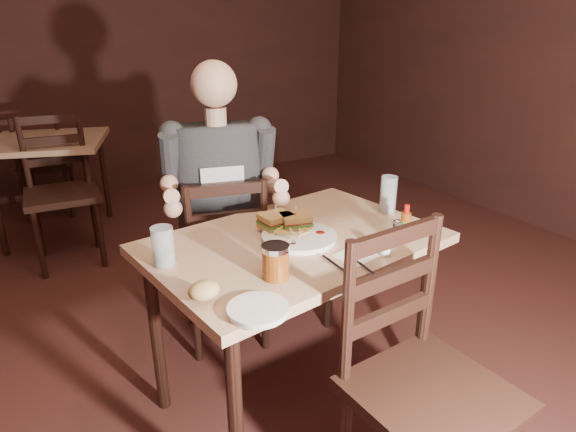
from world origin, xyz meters
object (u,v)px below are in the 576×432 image
main_table (294,259)px  glass_right (388,194)px  chair_far (223,258)px  diner (220,168)px  hot_sauce (406,219)px  bg_chair_near (62,194)px  side_plate (258,311)px  chair_near (433,395)px  bg_table (48,151)px  dinner_plate (299,238)px  bg_chair_far (46,165)px  glass_left (163,246)px  syrup_dispenser (276,262)px

main_table → glass_right: 0.55m
chair_far → diner: diner is taller
main_table → hot_sauce: hot_sauce is taller
bg_chair_near → chair_far: bearing=-63.0°
chair_far → bg_chair_near: 1.48m
side_plate → hot_sauce: bearing=15.1°
hot_sauce → glass_right: bearing=64.6°
chair_near → side_plate: 0.61m
bg_table → dinner_plate: dinner_plate is taller
hot_sauce → side_plate: (-0.77, -0.21, -0.06)m
dinner_plate → hot_sauce: (0.40, -0.17, 0.05)m
bg_chair_far → glass_left: bearing=105.8°
diner → hot_sauce: 0.87m
main_table → chair_near: bearing=-83.4°
main_table → chair_far: size_ratio=1.33×
dinner_plate → glass_left: 0.53m
chair_near → hot_sauce: size_ratio=7.90×
hot_sauce → bg_table: bearing=111.6°
chair_near → diner: bearing=94.3°
bg_chair_far → syrup_dispenser: syrup_dispenser is taller
syrup_dispenser → chair_near: bearing=-64.7°
glass_right → dinner_plate: bearing=-173.4°
bg_chair_near → hot_sauce: bearing=-59.4°
bg_table → glass_right: glass_right is taller
bg_chair_near → glass_right: bearing=-54.4°
bg_table → bg_chair_near: size_ratio=1.01×
diner → hot_sauce: diner is taller
glass_left → syrup_dispenser: bearing=-44.3°
chair_near → side_plate: (-0.45, 0.30, 0.29)m
chair_near → bg_chair_near: size_ratio=0.98×
diner → dinner_plate: 0.58m
glass_left → side_plate: 0.47m
bg_chair_near → syrup_dispenser: size_ratio=8.44×
chair_far → bg_chair_far: size_ratio=1.04×
chair_near → syrup_dispenser: 0.64m
chair_far → dinner_plate: chair_far is taller
chair_near → diner: 1.31m
dinner_plate → syrup_dispenser: bearing=-136.4°
main_table → bg_chair_far: (-0.65, 3.03, -0.24)m
chair_far → bg_chair_near: (-0.58, 1.36, 0.04)m
chair_near → hot_sauce: 0.69m
chair_far → hot_sauce: chair_far is taller
diner → syrup_dispenser: 0.78m
glass_left → glass_right: 1.02m
bg_chair_far → glass_left: 3.02m
diner → side_plate: diner is taller
bg_chair_near → main_table: bearing=-67.4°
bg_chair_near → hot_sauce: (1.06, -2.12, 0.33)m
glass_left → bg_chair_far: bearing=92.7°
bg_chair_far → dinner_plate: bg_chair_far is taller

